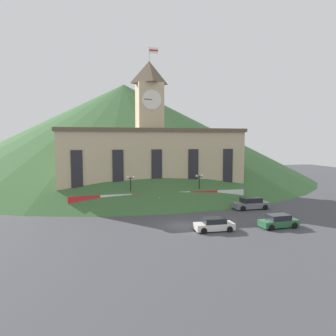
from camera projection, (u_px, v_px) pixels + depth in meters
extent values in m
plane|color=#424247|center=(183.00, 226.00, 39.72)|extent=(160.00, 160.00, 0.00)
cube|color=#C6B289|center=(150.00, 165.00, 58.75)|extent=(31.28, 11.64, 11.69)
cube|color=brown|center=(149.00, 131.00, 58.21)|extent=(31.88, 12.24, 0.60)
cube|color=#C6B289|center=(149.00, 107.00, 57.84)|extent=(4.38, 4.38, 7.88)
pyramid|color=brown|center=(149.00, 72.00, 57.32)|extent=(4.82, 4.82, 3.94)
cylinder|color=silver|center=(152.00, 100.00, 55.59)|extent=(3.33, 0.12, 3.33)
cube|color=black|center=(148.00, 99.00, 55.35)|extent=(1.37, 0.06, 0.17)
cylinder|color=#B2B2B7|center=(149.00, 54.00, 57.05)|extent=(0.10, 0.10, 2.40)
cube|color=white|center=(154.00, 50.00, 57.19)|extent=(1.60, 0.06, 1.00)
cube|color=red|center=(154.00, 50.00, 57.15)|extent=(1.60, 0.04, 0.28)
cube|color=#232328|center=(77.00, 171.00, 49.96)|extent=(1.72, 0.16, 6.43)
cube|color=#232328|center=(118.00, 170.00, 51.52)|extent=(1.72, 0.16, 6.43)
cube|color=#232328|center=(157.00, 169.00, 53.08)|extent=(1.72, 0.16, 6.43)
cube|color=#232328|center=(193.00, 168.00, 54.64)|extent=(1.72, 0.16, 6.43)
cube|color=#232328|center=(228.00, 168.00, 56.20)|extent=(1.72, 0.16, 6.43)
cube|color=red|center=(84.00, 204.00, 47.39)|extent=(4.61, 0.12, 2.31)
cube|color=white|center=(116.00, 202.00, 48.54)|extent=(4.61, 0.12, 2.31)
cube|color=red|center=(147.00, 201.00, 49.68)|extent=(4.61, 0.12, 2.31)
cube|color=white|center=(176.00, 199.00, 50.83)|extent=(4.61, 0.12, 2.31)
cube|color=red|center=(204.00, 198.00, 51.98)|extent=(4.61, 0.12, 2.31)
cube|color=white|center=(230.00, 197.00, 53.13)|extent=(4.61, 0.12, 2.31)
cone|color=#386033|center=(124.00, 130.00, 94.10)|extent=(102.77, 102.77, 25.97)
cylinder|color=black|center=(131.00, 193.00, 49.76)|extent=(0.14, 0.14, 4.71)
cube|color=black|center=(131.00, 178.00, 49.57)|extent=(0.90, 0.08, 0.08)
sphere|color=white|center=(128.00, 177.00, 49.44)|extent=(0.36, 0.36, 0.36)
sphere|color=white|center=(133.00, 177.00, 49.66)|extent=(0.36, 0.36, 0.36)
cylinder|color=black|center=(199.00, 190.00, 52.52)|extent=(0.14, 0.14, 4.61)
cube|color=black|center=(199.00, 177.00, 52.33)|extent=(0.90, 0.08, 0.08)
sphere|color=white|center=(197.00, 176.00, 52.21)|extent=(0.36, 0.36, 0.36)
sphere|color=white|center=(202.00, 176.00, 52.43)|extent=(0.36, 0.36, 0.36)
cube|color=#2D663D|center=(278.00, 223.00, 38.91)|extent=(4.67, 2.00, 0.77)
cube|color=#1E2328|center=(279.00, 217.00, 38.85)|extent=(2.60, 1.76, 0.63)
cylinder|color=black|center=(285.00, 222.00, 40.24)|extent=(0.70, 0.35, 0.68)
cylinder|color=black|center=(294.00, 225.00, 38.52)|extent=(0.70, 0.35, 0.68)
cylinder|color=black|center=(263.00, 224.00, 39.33)|extent=(0.70, 0.35, 0.68)
cylinder|color=black|center=(272.00, 227.00, 37.61)|extent=(0.70, 0.35, 0.68)
cube|color=slate|center=(251.00, 205.00, 49.15)|extent=(5.32, 2.05, 0.87)
cube|color=#1E2328|center=(251.00, 200.00, 49.08)|extent=(2.93, 1.87, 0.71)
cylinder|color=black|center=(243.00, 208.00, 47.77)|extent=(0.77, 0.37, 0.77)
cylinder|color=black|center=(237.00, 206.00, 49.70)|extent=(0.77, 0.37, 0.77)
cylinder|color=black|center=(265.00, 207.00, 48.64)|extent=(0.77, 0.37, 0.77)
cylinder|color=black|center=(258.00, 205.00, 50.57)|extent=(0.77, 0.37, 0.77)
cube|color=white|center=(214.00, 226.00, 37.50)|extent=(4.57, 1.98, 0.74)
cube|color=#1E2328|center=(214.00, 220.00, 37.44)|extent=(2.54, 1.76, 0.61)
cylinder|color=black|center=(224.00, 225.00, 38.72)|extent=(0.67, 0.35, 0.66)
cylinder|color=black|center=(230.00, 229.00, 36.96)|extent=(0.67, 0.35, 0.66)
cylinder|color=black|center=(199.00, 227.00, 38.07)|extent=(0.67, 0.35, 0.66)
cylinder|color=black|center=(204.00, 231.00, 36.32)|extent=(0.67, 0.35, 0.66)
cylinder|color=brown|center=(159.00, 206.00, 49.02)|extent=(0.19, 0.19, 0.84)
cylinder|color=brown|center=(160.00, 207.00, 48.89)|extent=(0.19, 0.19, 0.84)
cylinder|color=brown|center=(159.00, 202.00, 48.89)|extent=(0.55, 0.55, 0.67)
sphere|color=tan|center=(159.00, 198.00, 48.84)|extent=(0.28, 0.28, 0.28)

